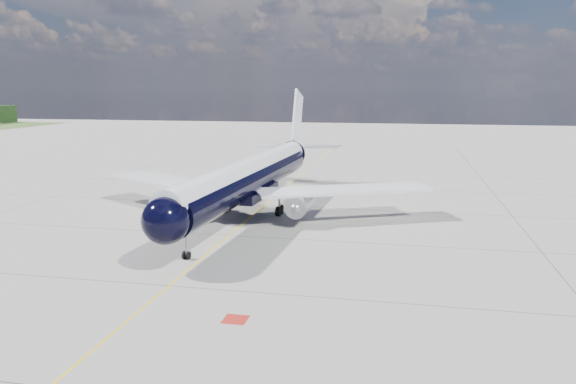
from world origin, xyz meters
TOP-DOWN VIEW (x-y plane):
  - ground at (0.00, 30.00)m, footprint 320.00×320.00m
  - taxiway_centerline at (0.00, 25.00)m, footprint 0.16×160.00m
  - red_marking at (6.80, -10.00)m, footprint 1.60×1.60m
  - main_airliner at (-0.22, 20.08)m, footprint 41.66×50.76m

SIDE VIEW (x-z plane):
  - ground at x=0.00m, z-range 0.00..0.00m
  - taxiway_centerline at x=0.00m, z-range 0.00..0.01m
  - red_marking at x=6.80m, z-range 0.00..0.01m
  - main_airliner at x=-0.22m, z-range -2.78..11.88m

